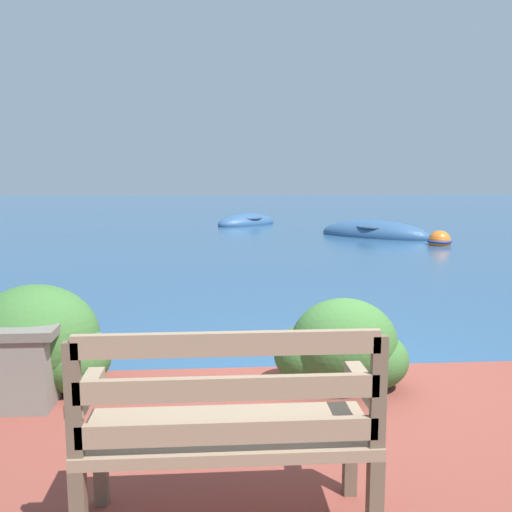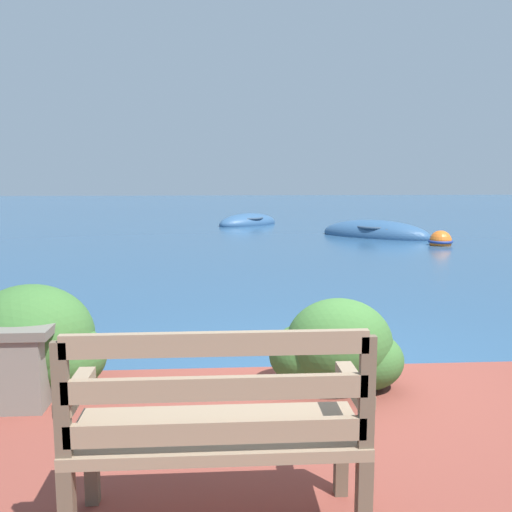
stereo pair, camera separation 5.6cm
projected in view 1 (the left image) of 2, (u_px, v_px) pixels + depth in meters
ground_plane at (335, 392)px, 4.56m from camera, size 80.00×80.00×0.00m
park_bench at (228, 426)px, 2.35m from camera, size 1.23×0.48×0.93m
hedge_clump_far_left at (34, 344)px, 4.00m from camera, size 1.10×0.79×0.75m
hedge_clump_left at (342, 349)px, 4.04m from camera, size 0.94×0.68×0.64m
rowboat_nearest at (374, 234)px, 15.58m from camera, size 3.07×2.75×0.80m
rowboat_mid at (246, 223)px, 19.14m from camera, size 2.46×2.25×0.68m
mooring_buoy at (440, 241)px, 13.78m from camera, size 0.58×0.58×0.53m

